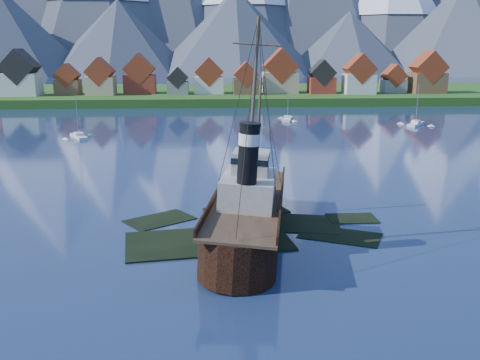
{
  "coord_description": "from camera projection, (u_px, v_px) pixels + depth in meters",
  "views": [
    {
      "loc": [
        -2.92,
        -57.69,
        21.04
      ],
      "look_at": [
        1.0,
        6.0,
        5.0
      ],
      "focal_mm": 40.0,
      "sensor_mm": 36.0,
      "label": 1
    }
  ],
  "objects": [
    {
      "name": "town",
      "position": [
        128.0,
        78.0,
        204.3
      ],
      "size": [
        250.96,
        16.69,
        17.3
      ],
      "color": "maroon",
      "rests_on": "ground"
    },
    {
      "name": "seawall",
      "position": [
        215.0,
        107.0,
        188.92
      ],
      "size": [
        600.0,
        2.5,
        2.0
      ],
      "primitive_type": "cube",
      "color": "#3F3D38",
      "rests_on": "ground"
    },
    {
      "name": "sailboat_d",
      "position": [
        416.0,
        124.0,
        145.48
      ],
      "size": [
        6.98,
        8.11,
        11.73
      ],
      "rotation": [
        0.0,
        0.0,
        -0.66
      ],
      "color": "silver",
      "rests_on": "ground"
    },
    {
      "name": "shore_bank",
      "position": [
        214.0,
        97.0,
        225.71
      ],
      "size": [
        600.0,
        80.0,
        3.2
      ],
      "primitive_type": "cube",
      "color": "#224814",
      "rests_on": "ground"
    },
    {
      "name": "tugboat_wreck",
      "position": [
        245.0,
        208.0,
        60.57
      ],
      "size": [
        7.37,
        31.77,
        25.17
      ],
      "rotation": [
        0.0,
        0.06,
        -0.16
      ],
      "color": "black",
      "rests_on": "ground"
    },
    {
      "name": "sailboat_c",
      "position": [
        79.0,
        137.0,
        125.9
      ],
      "size": [
        5.65,
        8.1,
        10.46
      ],
      "rotation": [
        0.0,
        0.0,
        0.5
      ],
      "color": "silver",
      "rests_on": "ground"
    },
    {
      "name": "ground",
      "position": [
        235.0,
        235.0,
        61.15
      ],
      "size": [
        1400.0,
        1400.0,
        0.0
      ],
      "primitive_type": "plane",
      "color": "#1B2A4D",
      "rests_on": "ground"
    },
    {
      "name": "shoal",
      "position": [
        249.0,
        231.0,
        63.42
      ],
      "size": [
        31.71,
        21.24,
        1.14
      ],
      "color": "black",
      "rests_on": "ground"
    },
    {
      "name": "sailboat_e",
      "position": [
        288.0,
        119.0,
        155.71
      ],
      "size": [
        4.47,
        9.44,
        10.63
      ],
      "rotation": [
        0.0,
        0.0,
        -0.25
      ],
      "color": "silver",
      "rests_on": "ground"
    }
  ]
}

